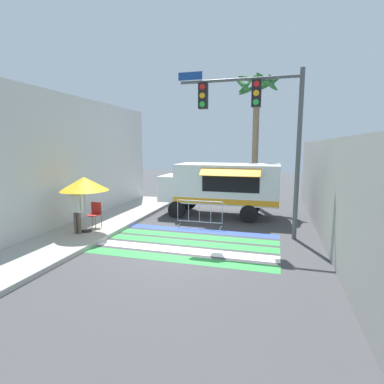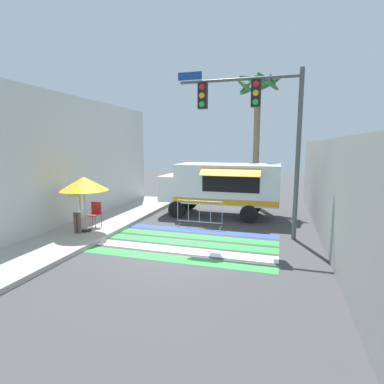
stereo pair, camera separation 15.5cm
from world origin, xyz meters
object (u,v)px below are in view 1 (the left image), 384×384
folding_chair (95,212)px  palm_tree (256,112)px  vendor_person (77,208)px  traffic_signal_pole (257,117)px  patio_umbrella (84,184)px  food_truck (219,184)px  barricade_front (200,214)px

folding_chair → palm_tree: bearing=52.6°
folding_chair → vendor_person: size_ratio=0.57×
traffic_signal_pole → palm_tree: size_ratio=0.85×
patio_umbrella → palm_tree: palm_tree is taller
food_truck → folding_chair: bearing=-137.3°
patio_umbrella → folding_chair: size_ratio=2.10×
barricade_front → patio_umbrella: bearing=-147.7°
folding_chair → barricade_front: size_ratio=0.51×
palm_tree → folding_chair: bearing=-129.8°
traffic_signal_pole → patio_umbrella: (-5.95, -1.69, -2.37)m
patio_umbrella → barricade_front: 4.61m
vendor_person → barricade_front: bearing=37.1°
food_truck → folding_chair: size_ratio=5.66×
barricade_front → palm_tree: size_ratio=0.27×
traffic_signal_pole → folding_chair: (-6.02, -1.02, -3.56)m
traffic_signal_pole → food_truck: bearing=123.4°
traffic_signal_pole → palm_tree: bearing=94.4°
vendor_person → palm_tree: bearing=56.2°
barricade_front → vendor_person: bearing=-145.5°
folding_chair → vendor_person: vendor_person is taller
folding_chair → barricade_front: (3.78, 1.68, -0.20)m
food_truck → traffic_signal_pole: (1.86, -2.82, 2.79)m
folding_chair → palm_tree: palm_tree is taller
folding_chair → barricade_front: bearing=26.4°
barricade_front → palm_tree: bearing=70.3°
food_truck → vendor_person: bearing=-131.3°
folding_chair → palm_tree: 9.73m
patio_umbrella → folding_chair: patio_umbrella is taller
food_truck → vendor_person: size_ratio=3.26×
patio_umbrella → vendor_person: size_ratio=1.21×
traffic_signal_pole → palm_tree: palm_tree is taller
food_truck → palm_tree: bearing=63.6°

